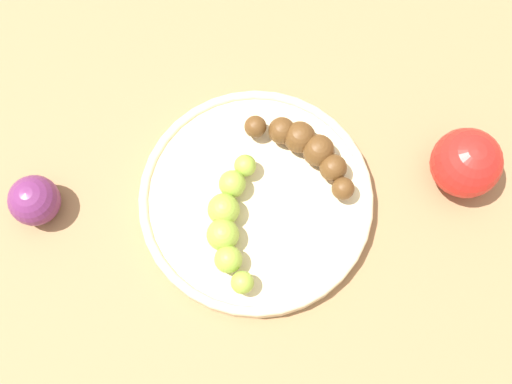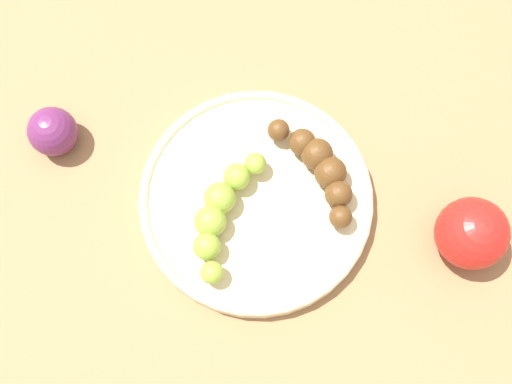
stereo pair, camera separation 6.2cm
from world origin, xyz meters
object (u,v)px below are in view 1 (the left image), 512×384
Objects in this scene: banana_overripe at (306,148)px; plum_purple at (34,200)px; banana_green at (229,222)px; apple_red at (466,163)px; fruit_bowl at (256,199)px.

plum_purple is at bearing 138.34° from banana_overripe.
banana_overripe is at bearing -133.71° from banana_green.
banana_green is 1.86× the size of apple_red.
apple_red reaches higher than fruit_bowl.
banana_overripe is at bearing -115.03° from fruit_bowl.
apple_red reaches higher than plum_purple.
banana_overripe is 0.11m from banana_green.
banana_overripe is 1.80× the size of apple_red.
fruit_bowl is 1.86× the size of banana_overripe.
fruit_bowl is 1.81× the size of banana_green.
plum_purple is (0.24, 0.15, -0.01)m from banana_overripe.
fruit_bowl is 0.22m from plum_purple.
banana_green reaches higher than fruit_bowl.
banana_overripe and banana_green have the same top height.
plum_purple is (0.39, 0.20, -0.01)m from apple_red.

